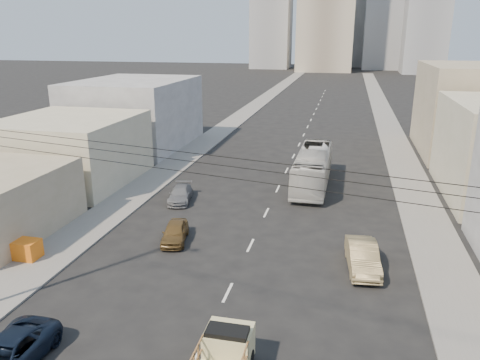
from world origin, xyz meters
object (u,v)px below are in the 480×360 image
at_px(sedan_grey, 180,194).
at_px(navy_pickup, 6,356).
at_px(flatbed_pickup, 222,360).
at_px(sedan_tan, 363,257).
at_px(crate_stack, 24,249).
at_px(sedan_brown, 175,232).
at_px(city_bus, 313,168).

bearing_deg(sedan_grey, navy_pickup, -100.79).
relative_size(flatbed_pickup, sedan_tan, 0.93).
relative_size(navy_pickup, sedan_grey, 1.20).
relative_size(navy_pickup, crate_stack, 2.77).
bearing_deg(sedan_tan, navy_pickup, -145.76).
bearing_deg(sedan_tan, sedan_brown, 168.22).
relative_size(sedan_brown, sedan_grey, 0.91).
bearing_deg(city_bus, sedan_grey, -146.22).
xyz_separation_m(navy_pickup, sedan_grey, (-0.07, 20.84, -0.09)).
bearing_deg(city_bus, flatbed_pickup, -92.50).
bearing_deg(city_bus, sedan_tan, -74.39).
distance_m(city_bus, crate_stack, 24.58).
xyz_separation_m(flatbed_pickup, crate_stack, (-14.48, 7.60, -0.40)).
height_order(flatbed_pickup, sedan_brown, flatbed_pickup).
bearing_deg(sedan_brown, sedan_grey, 95.80).
bearing_deg(sedan_tan, flatbed_pickup, -122.96).
relative_size(sedan_tan, sedan_grey, 1.14).
xyz_separation_m(navy_pickup, sedan_tan, (14.30, 12.17, 0.09)).
bearing_deg(sedan_grey, sedan_tan, -42.08).
distance_m(navy_pickup, sedan_tan, 18.77).
xyz_separation_m(city_bus, sedan_tan, (4.13, -15.37, -0.87)).
xyz_separation_m(city_bus, sedan_brown, (-7.90, -14.18, -1.01)).
height_order(flatbed_pickup, sedan_grey, flatbed_pickup).
xyz_separation_m(flatbed_pickup, sedan_tan, (5.54, 10.96, -0.31)).
height_order(navy_pickup, sedan_brown, navy_pickup).
bearing_deg(flatbed_pickup, sedan_tan, 63.20).
distance_m(sedan_brown, sedan_tan, 12.09).
distance_m(flatbed_pickup, sedan_brown, 13.78).
relative_size(city_bus, sedan_tan, 2.50).
xyz_separation_m(navy_pickup, city_bus, (10.17, 27.54, 0.96)).
bearing_deg(crate_stack, sedan_brown, 29.69).
distance_m(navy_pickup, city_bus, 29.37).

